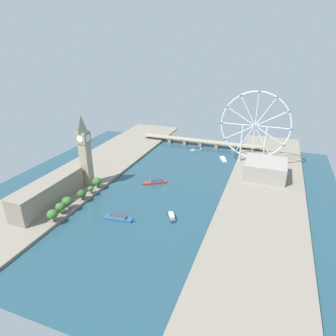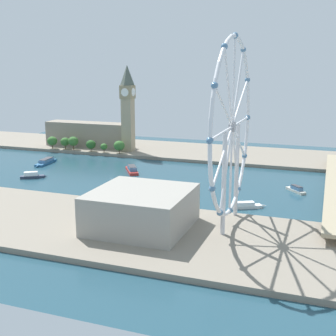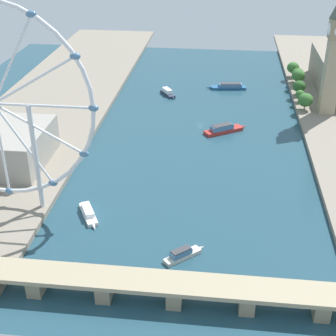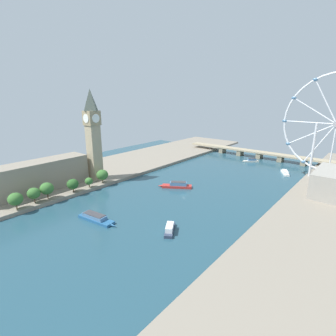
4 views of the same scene
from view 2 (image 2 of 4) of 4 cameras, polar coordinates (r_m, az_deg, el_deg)
name	(u,v)px [view 2 (image 2 of 4)]	position (r m, az deg, el deg)	size (l,w,h in m)	color
ground_plane	(111,175)	(377.86, -7.21, -0.93)	(399.95, 399.95, 0.00)	#234756
riverbank_left	(160,150)	(480.32, -0.99, 2.34)	(90.00, 520.00, 3.00)	gray
riverbank_right	(24,216)	(284.17, -17.83, -5.84)	(90.00, 520.00, 3.00)	gray
clock_tower	(128,107)	(461.14, -5.12, 7.70)	(13.29, 13.29, 86.83)	tan
parliament_block	(88,134)	(500.40, -10.15, 4.25)	(22.00, 92.82, 25.92)	gray
tree_row_embankment	(82,143)	(474.18, -10.79, 3.12)	(12.60, 88.85, 13.81)	#513823
ferris_wheel	(232,128)	(243.40, 8.13, 4.99)	(98.66, 3.20, 103.17)	silver
riverside_hall	(141,209)	(245.82, -3.39, -5.21)	(51.21, 51.18, 20.90)	gray
river_bridge	(335,186)	(336.55, 20.42, -2.17)	(211.95, 13.74, 9.40)	tan
tour_boat_0	(132,169)	(386.84, -4.60, -0.19)	(29.70, 21.51, 5.77)	#B22D28
tour_boat_1	(296,189)	(338.98, 15.88, -2.61)	(18.14, 16.45, 4.92)	beige
tour_boat_2	(46,162)	(433.21, -15.22, 0.78)	(34.16, 10.79, 4.85)	#235684
tour_boat_3	(246,205)	(294.26, 9.84, -4.70)	(14.42, 22.90, 4.19)	white
tour_boat_4	(32,175)	(382.19, -16.83, -0.91)	(14.49, 20.30, 5.11)	#2D384C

